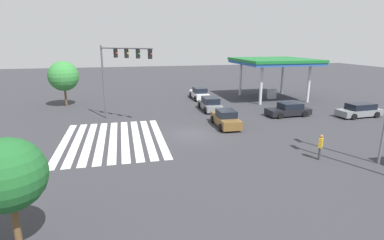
{
  "coord_description": "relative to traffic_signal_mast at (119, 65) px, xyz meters",
  "views": [
    {
      "loc": [
        24.28,
        -5.7,
        7.87
      ],
      "look_at": [
        0.0,
        0.0,
        1.27
      ],
      "focal_mm": 28.0,
      "sensor_mm": 36.0,
      "label": 1
    }
  ],
  "objects": [
    {
      "name": "car_0",
      "position": [
        3.92,
        24.7,
        -4.92
      ],
      "size": [
        2.25,
        4.89,
        1.46
      ],
      "rotation": [
        0.0,
        0.0,
        -1.51
      ],
      "color": "gray",
      "rests_on": "ground_plane"
    },
    {
      "name": "car_2",
      "position": [
        -2.69,
        10.03,
        -4.88
      ],
      "size": [
        4.58,
        2.19,
        1.57
      ],
      "rotation": [
        0.0,
        0.0,
        3.12
      ],
      "color": "gray",
      "rests_on": "ground_plane"
    },
    {
      "name": "traffic_signal_mast",
      "position": [
        0.0,
        0.0,
        0.0
      ],
      "size": [
        4.78,
        4.78,
        7.45
      ],
      "rotation": [
        0.0,
        0.0,
        0.79
      ],
      "color": "#47474C",
      "rests_on": "ground_plane"
    },
    {
      "name": "gas_station_canopy",
      "position": [
        -7.82,
        20.6,
        -0.6
      ],
      "size": [
        9.9,
        9.9,
        5.54
      ],
      "color": "#23519E",
      "rests_on": "ground_plane"
    },
    {
      "name": "tree_corner_b",
      "position": [
        18.99,
        -4.04,
        -2.43
      ],
      "size": [
        2.72,
        2.72,
        4.57
      ],
      "color": "brown",
      "rests_on": "ground_plane"
    },
    {
      "name": "tree_corner_a",
      "position": [
        -9.0,
        -6.74,
        -1.9
      ],
      "size": [
        3.6,
        3.6,
        5.53
      ],
      "color": "brown",
      "rests_on": "ground_plane"
    },
    {
      "name": "crosswalk_markings",
      "position": [
        5.85,
        -0.83,
        -5.62
      ],
      "size": [
        10.76,
        8.2,
        0.01
      ],
      "rotation": [
        0.0,
        0.0,
        1.57
      ],
      "color": "silver",
      "rests_on": "ground_plane"
    },
    {
      "name": "ground_plane",
      "position": [
        5.85,
        5.85,
        -5.63
      ],
      "size": [
        146.66,
        146.66,
        0.0
      ],
      "primitive_type": "plane",
      "color": "#333338"
    },
    {
      "name": "car_3",
      "position": [
        -9.86,
        10.59,
        -4.87
      ],
      "size": [
        4.78,
        2.05,
        1.63
      ],
      "rotation": [
        0.0,
        0.0,
        3.14
      ],
      "color": "silver",
      "rests_on": "ground_plane"
    },
    {
      "name": "pedestrian",
      "position": [
        13.47,
        13.02,
        -4.63
      ],
      "size": [
        0.41,
        0.41,
        1.78
      ],
      "rotation": [
        0.0,
        0.0,
        -2.39
      ],
      "color": "#38383D",
      "rests_on": "ground_plane"
    },
    {
      "name": "car_4",
      "position": [
        1.81,
        17.54,
        -4.96
      ],
      "size": [
        2.28,
        4.76,
        1.43
      ],
      "rotation": [
        0.0,
        0.0,
        -1.54
      ],
      "color": "black",
      "rests_on": "ground_plane"
    },
    {
      "name": "car_1",
      "position": [
        4.16,
        9.53,
        -4.9
      ],
      "size": [
        4.76,
        2.19,
        1.6
      ],
      "rotation": [
        0.0,
        0.0,
        3.1
      ],
      "color": "brown",
      "rests_on": "ground_plane"
    }
  ]
}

